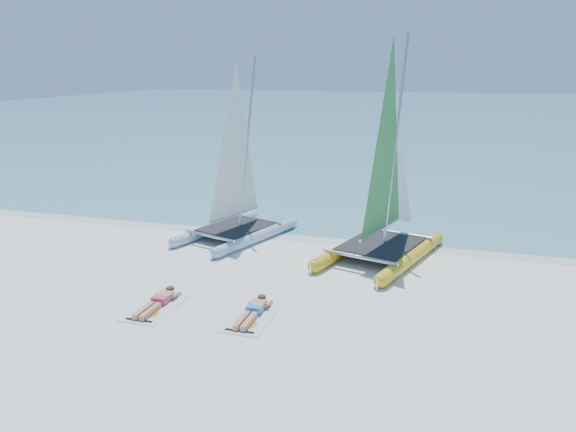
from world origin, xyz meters
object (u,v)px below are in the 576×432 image
towel_b (251,318)px  sunbather_b (253,310)px  catamaran_blue (236,184)px  catamaran_yellow (390,185)px  towel_a (155,308)px  sunbather_a (158,301)px

towel_b → sunbather_b: bearing=90.0°
catamaran_blue → towel_b: 6.92m
catamaran_blue → catamaran_yellow: 5.28m
catamaran_blue → towel_b: catamaran_blue is taller
towel_a → sunbather_b: size_ratio=1.07×
towel_a → catamaran_yellow: bearing=49.9°
towel_a → sunbather_b: 2.51m
catamaran_yellow → towel_a: catamaran_yellow is taller
towel_a → sunbather_a: bearing=90.0°
sunbather_a → catamaran_yellow: bearing=48.9°
sunbather_b → catamaran_blue: bearing=114.9°
catamaran_yellow → towel_a: (-5.02, -5.96, -2.23)m
sunbather_b → sunbather_a: bearing=-176.5°
catamaran_blue → sunbather_a: 6.29m
sunbather_a → towel_a: bearing=-90.0°
towel_b → sunbather_b: sunbather_b is taller
towel_a → catamaran_blue: bearing=92.2°
catamaran_blue → towel_a: size_ratio=3.45×
catamaran_blue → sunbather_b: bearing=-46.7°
towel_b → sunbather_b: (0.00, 0.19, 0.11)m
catamaran_blue → sunbather_b: 6.72m
catamaran_yellow → sunbather_b: bearing=-97.9°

